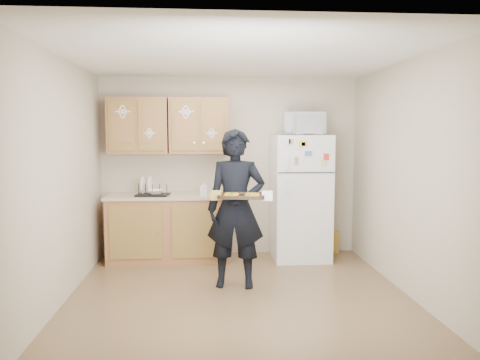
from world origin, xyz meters
The scene contains 23 objects.
floor centered at (0.00, 0.00, 0.00)m, with size 3.60×3.60×0.00m, color brown.
ceiling centered at (0.00, 0.00, 2.50)m, with size 3.60×3.60×0.00m, color white.
wall_back centered at (0.00, 1.80, 1.25)m, with size 3.60×0.04×2.50m, color #BCAF98.
wall_front centered at (0.00, -1.80, 1.25)m, with size 3.60×0.04×2.50m, color #BCAF98.
wall_left centered at (-1.80, 0.00, 1.25)m, with size 0.04×3.60×2.50m, color #BCAF98.
wall_right centered at (1.80, 0.00, 1.25)m, with size 0.04×3.60×2.50m, color #BCAF98.
refrigerator centered at (0.95, 1.43, 0.85)m, with size 0.75×0.70×1.70m, color white.
base_cabinet centered at (-0.85, 1.48, 0.43)m, with size 1.60×0.60×0.86m, color olive.
countertop centered at (-0.85, 1.48, 0.88)m, with size 1.64×0.64×0.04m, color #C0B493.
upper_cab_left centered at (-1.25, 1.61, 1.83)m, with size 0.80×0.33×0.75m, color olive.
upper_cab_right centered at (-0.43, 1.61, 1.83)m, with size 0.80×0.33×0.75m, color olive.
cereal_box centered at (1.47, 1.67, 0.16)m, with size 0.20×0.07×0.32m, color #D7C24C.
person centered at (-0.01, 0.31, 0.89)m, with size 0.65×0.42×1.77m, color black.
baking_tray centered at (0.03, 0.02, 1.06)m, with size 0.48×0.35×0.04m, color black.
pizza_front_left centered at (-0.09, -0.05, 1.08)m, with size 0.16×0.16×0.02m, color orange.
pizza_front_right centered at (0.13, -0.08, 1.08)m, with size 0.16×0.16×0.02m, color orange.
pizza_back_left centered at (-0.07, 0.11, 1.08)m, with size 0.16×0.16×0.02m, color orange.
pizza_back_right centered at (0.15, 0.08, 1.08)m, with size 0.16×0.16×0.02m, color orange.
microwave centered at (0.98, 1.38, 1.85)m, with size 0.55×0.37×0.30m, color white.
foil_pan centered at (0.95, 1.41, 2.04)m, with size 0.31×0.22×0.07m, color #AAA9B0.
dish_rack centered at (-1.05, 1.39, 0.98)m, with size 0.42×0.32×0.17m, color black.
bowl centered at (-1.01, 1.39, 0.95)m, with size 0.23×0.23×0.06m, color white.
soap_bottle centered at (-0.37, 1.36, 1.00)m, with size 0.09×0.09×0.20m, color white.
Camera 1 is at (-0.35, -4.83, 1.73)m, focal length 35.00 mm.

